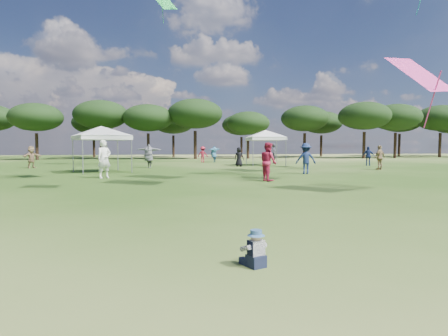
{
  "coord_description": "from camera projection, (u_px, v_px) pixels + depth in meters",
  "views": [
    {
      "loc": [
        -1.21,
        -3.1,
        1.6
      ],
      "look_at": [
        -0.17,
        2.9,
        1.25
      ],
      "focal_mm": 30.0,
      "sensor_mm": 36.0,
      "label": 1
    }
  ],
  "objects": [
    {
      "name": "tree_line",
      "position": [
        186.0,
        118.0,
        50.08
      ],
      "size": [
        108.78,
        17.63,
        7.77
      ],
      "color": "black",
      "rests_on": "ground"
    },
    {
      "name": "tent_right",
      "position": [
        266.0,
        132.0,
        31.17
      ],
      "size": [
        5.84,
        5.84,
        3.26
      ],
      "rotation": [
        0.0,
        0.0,
        -0.03
      ],
      "color": "gray",
      "rests_on": "ground"
    },
    {
      "name": "tent_left",
      "position": [
        101.0,
        128.0,
        23.0
      ],
      "size": [
        5.63,
        5.63,
        3.15
      ],
      "rotation": [
        0.0,
        0.0,
        0.39
      ],
      "color": "gray",
      "rests_on": "ground"
    },
    {
      "name": "toddler",
      "position": [
        255.0,
        250.0,
        4.97
      ],
      "size": [
        0.38,
        0.41,
        0.5
      ],
      "rotation": [
        0.0,
        0.0,
        0.39
      ],
      "color": "black",
      "rests_on": "ground"
    },
    {
      "name": "festival_crowd",
      "position": [
        179.0,
        156.0,
        27.77
      ],
      "size": [
        30.25,
        22.22,
        1.92
      ],
      "color": "navy",
      "rests_on": "ground"
    },
    {
      "name": "ground",
      "position": [
        298.0,
        325.0,
        3.35
      ],
      "size": [
        140.0,
        140.0,
        0.0
      ],
      "primitive_type": "plane",
      "color": "#2E4C16",
      "rests_on": "ground"
    }
  ]
}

